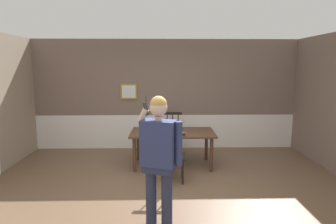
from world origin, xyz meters
The scene contains 6 objects.
ground_plane centered at (0.00, 0.00, 0.00)m, with size 7.24×7.24×0.00m, color brown.
room_back_partition centered at (0.00, 2.82, 1.31)m, with size 6.58×0.17×2.71m.
dining_table centered at (0.12, 1.44, 0.64)m, with size 1.73×0.96×0.73m.
chair_near_window centered at (0.14, 2.29, 0.48)m, with size 0.50×0.50×0.97m.
chair_by_doorway centered at (0.10, 0.59, 0.47)m, with size 0.43×0.43×0.94m.
person_figure centered at (-0.14, -0.86, 0.98)m, with size 0.57×0.37×1.70m.
Camera 1 is at (-0.12, -4.36, 2.05)m, focal length 30.84 mm.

